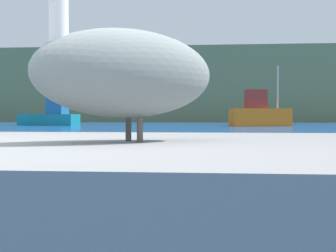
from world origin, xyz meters
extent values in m
cube|color=#6B7A51|center=(0.00, 63.65, 4.51)|extent=(140.00, 12.63, 9.03)
cube|color=gray|center=(0.88, 0.49, 0.45)|extent=(3.85, 2.50, 0.89)
ellipsoid|color=gray|center=(0.88, 0.49, 1.23)|extent=(1.01, 0.86, 0.44)
cylinder|color=white|center=(0.60, 0.31, 1.48)|extent=(0.09, 0.09, 0.37)
cylinder|color=#4C4742|center=(0.96, 0.45, 0.95)|extent=(0.03, 0.03, 0.12)
cylinder|color=#4C4742|center=(0.88, 0.57, 0.95)|extent=(0.03, 0.03, 0.12)
cube|color=teal|center=(-13.12, 39.34, 0.47)|extent=(5.49, 2.80, 0.95)
cube|color=#1E6099|center=(-12.27, 39.12, 1.80)|extent=(1.77, 1.54, 1.70)
cylinder|color=#B2B2B2|center=(-11.59, 38.94, 2.30)|extent=(0.12, 0.12, 2.71)
cube|color=orange|center=(4.48, 38.51, 0.70)|extent=(5.01, 2.77, 1.41)
cube|color=maroon|center=(4.12, 38.39, 2.15)|extent=(1.82, 1.43, 1.49)
cylinder|color=#B2B2B2|center=(5.85, 38.94, 3.11)|extent=(0.12, 0.12, 3.40)
camera|label=1|loc=(1.34, -1.96, 1.03)|focal=53.99mm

